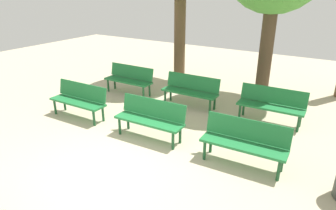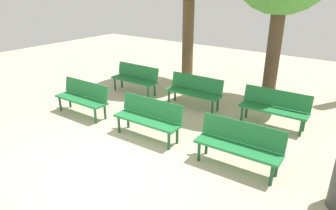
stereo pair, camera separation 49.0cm
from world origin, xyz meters
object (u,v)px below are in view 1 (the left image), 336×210
bench_r1_c2 (271,103)px  bench_r0_c2 (245,140)px  bench_r1_c0 (129,78)px  bench_r0_c0 (79,98)px  bench_r1_c1 (191,89)px  bench_r0_c1 (151,117)px

bench_r1_c2 → bench_r0_c2: bearing=-90.2°
bench_r1_c0 → bench_r1_c2: (4.34, 0.16, 0.00)m
bench_r0_c0 → bench_r1_c2: size_ratio=1.00×
bench_r0_c2 → bench_r1_c0: same height
bench_r0_c2 → bench_r1_c2: 2.19m
bench_r0_c2 → bench_r1_c1: 3.08m
bench_r1_c1 → bench_r1_c2: 2.20m
bench_r0_c1 → bench_r0_c2: 2.12m
bench_r0_c1 → bench_r1_c2: (2.07, 2.24, 0.00)m
bench_r0_c2 → bench_r1_c2: size_ratio=1.00×
bench_r0_c0 → bench_r1_c0: (-0.05, 2.11, 0.00)m
bench_r1_c0 → bench_r1_c1: (2.14, 0.06, 0.00)m
bench_r0_c1 → bench_r0_c0: bearing=178.7°
bench_r0_c0 → bench_r1_c2: same height
bench_r0_c0 → bench_r1_c2: 4.85m
bench_r0_c1 → bench_r1_c1: bearing=91.4°
bench_r0_c1 → bench_r0_c2: same height
bench_r0_c1 → bench_r1_c2: same height
bench_r0_c0 → bench_r0_c1: (2.22, 0.03, 0.00)m
bench_r1_c2 → bench_r0_c1: bearing=-134.2°
bench_r0_c2 → bench_r1_c0: 4.84m
bench_r0_c2 → bench_r1_c2: (-0.05, 2.19, 0.00)m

